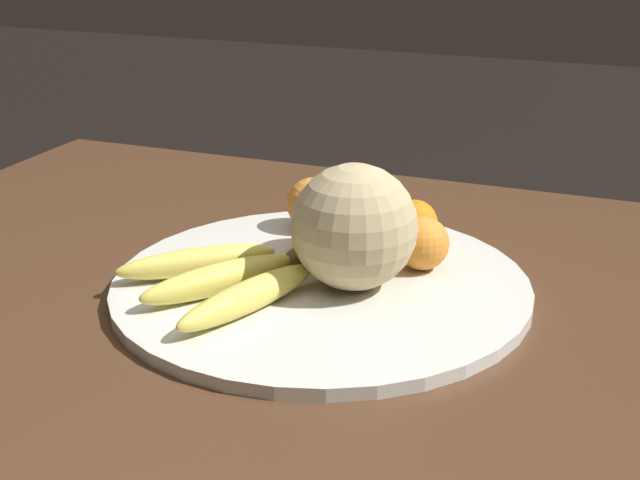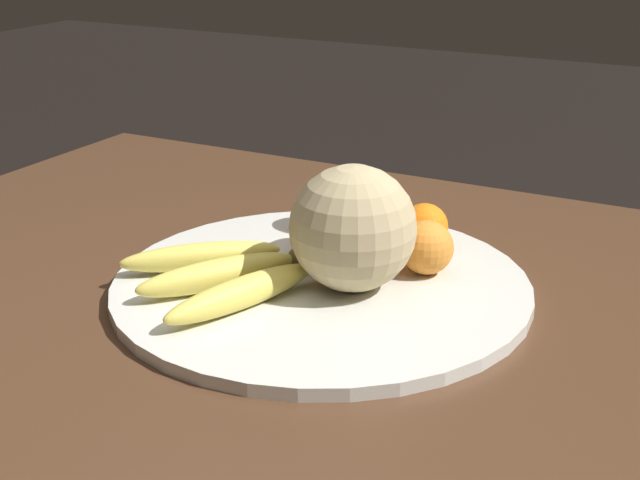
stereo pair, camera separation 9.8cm
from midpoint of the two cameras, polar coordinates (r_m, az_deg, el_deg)
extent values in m
cube|color=#4C301E|center=(1.00, -0.33, -4.84)|extent=(1.41, 0.92, 0.04)
cube|color=#4C301E|center=(1.75, -14.89, -7.54)|extent=(0.07, 0.07, 0.73)
cylinder|color=silver|center=(1.01, -2.80, -3.09)|extent=(0.47, 0.47, 0.01)
torus|color=#1E4C56|center=(1.01, -2.80, -3.03)|extent=(0.47, 0.47, 0.01)
sphere|color=tan|center=(0.96, -0.74, 0.77)|extent=(0.14, 0.14, 0.14)
sphere|color=brown|center=(1.02, -4.33, -1.24)|extent=(0.02, 0.02, 0.02)
ellipsoid|color=#E5D156|center=(1.03, -10.60, -1.41)|extent=(0.16, 0.15, 0.03)
ellipsoid|color=#E5D156|center=(0.98, -9.33, -2.52)|extent=(0.13, 0.18, 0.03)
ellipsoid|color=#E5D156|center=(0.93, -7.62, -3.65)|extent=(0.10, 0.20, 0.03)
sphere|color=orange|center=(1.10, 3.51, 1.05)|extent=(0.06, 0.06, 0.06)
sphere|color=orange|center=(1.12, -0.35, 1.54)|extent=(0.06, 0.06, 0.06)
sphere|color=orange|center=(1.15, -2.93, 2.30)|extent=(0.07, 0.07, 0.07)
sphere|color=orange|center=(1.08, -2.58, 1.03)|extent=(0.07, 0.07, 0.07)
sphere|color=orange|center=(1.06, 1.11, 0.71)|extent=(0.07, 0.07, 0.07)
sphere|color=orange|center=(1.03, 3.86, -0.27)|extent=(0.06, 0.06, 0.06)
cube|color=white|center=(1.09, -0.47, -0.59)|extent=(0.07, 0.04, 0.00)
camera|label=1|loc=(0.05, -92.86, -1.12)|focal=50.00mm
camera|label=2|loc=(0.05, 87.14, 1.12)|focal=50.00mm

